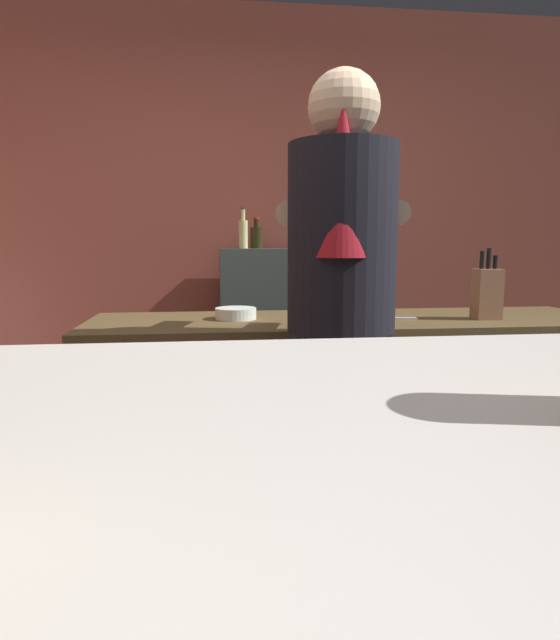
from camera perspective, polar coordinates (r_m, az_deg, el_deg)
The scene contains 11 objects.
wall_back at distance 3.64m, azimuth -3.76°, elevation 10.16°, with size 5.20×0.10×2.70m, color brown.
prep_counter at distance 2.32m, azimuth 7.34°, elevation -11.06°, with size 2.10×0.60×0.91m, color brown.
back_shelf at distance 3.44m, azimuth 0.56°, elevation -2.38°, with size 0.81×0.36×1.18m, color #343E3A.
bartender at distance 1.73m, azimuth 6.40°, elevation 1.10°, with size 0.48×0.55×1.73m.
knife_block at distance 2.32m, azimuth 20.91°, elevation 2.69°, with size 0.10×0.08×0.28m.
mixing_bowl at distance 2.18m, azimuth -4.66°, elevation 0.69°, with size 0.16×0.16×0.05m, color silver.
chefs_knife at distance 2.20m, azimuth 11.10°, elevation 0.16°, with size 0.24×0.03×0.01m, color silver.
bottle_olive_oil at distance 3.41m, azimuth 6.39°, elevation 9.00°, with size 0.07×0.07×0.23m.
bottle_vinegar at distance 3.38m, azimuth -3.89°, elevation 9.14°, with size 0.06×0.06×0.25m.
bottle_hot_sauce at distance 3.44m, azimuth 3.98°, elevation 8.72°, with size 0.06×0.06×0.19m.
bottle_soy at distance 3.46m, azimuth -2.49°, elevation 8.76°, with size 0.07×0.07×0.19m.
Camera 1 is at (-0.20, -1.43, 1.21)m, focal length 30.47 mm.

